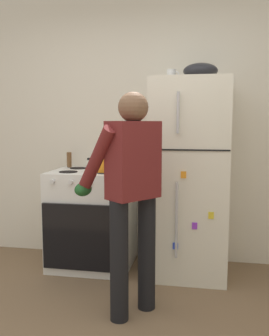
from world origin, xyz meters
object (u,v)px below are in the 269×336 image
red_pot (107,164)px  pepper_mill (69,160)px  stove_range (92,219)px  refrigerator (189,178)px  coffee_mug (171,75)px  person_cook (130,185)px  mixing_bowl (200,71)px

red_pot → pepper_mill: size_ratio=2.45×
pepper_mill → stove_range: bearing=-35.0°
refrigerator → coffee_mug: size_ratio=15.81×
refrigerator → coffee_mug: bearing=164.2°
person_cook → pepper_mill: person_cook is taller
stove_range → pepper_mill: (-0.30, 0.21, 0.55)m
refrigerator → red_pot: refrigerator is taller
person_cook → pepper_mill: (-0.84, 1.03, 0.06)m
stove_range → coffee_mug: size_ratio=8.40×
person_cook → mixing_bowl: (0.46, 0.83, 0.89)m
refrigerator → coffee_mug: (-0.18, 0.05, 0.93)m
coffee_mug → pepper_mill: coffee_mug is taller
refrigerator → mixing_bowl: mixing_bowl is taller
red_pot → mixing_bowl: (0.84, 0.05, 0.83)m
pepper_mill → mixing_bowl: mixing_bowl is taller
refrigerator → stove_range: size_ratio=1.88×
refrigerator → red_pot: bearing=-176.3°
mixing_bowl → stove_range: bearing=-179.4°
person_cook → red_pot: bearing=115.9°
person_cook → mixing_bowl: bearing=61.0°
person_cook → coffee_mug: bearing=77.0°
mixing_bowl → red_pot: bearing=-176.6°
red_pot → mixing_bowl: 1.19m
red_pot → pepper_mill: bearing=151.5°
refrigerator → stove_range: refrigerator is taller
person_cook → mixing_bowl: size_ratio=5.31×
red_pot → pepper_mill: pepper_mill is taller
red_pot → coffee_mug: 1.01m
mixing_bowl → person_cook: bearing=-119.0°
refrigerator → stove_range: 1.01m
stove_range → red_pot: size_ratio=2.56×
refrigerator → mixing_bowl: size_ratio=5.87×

